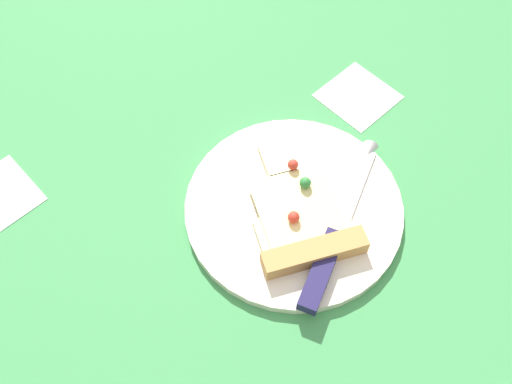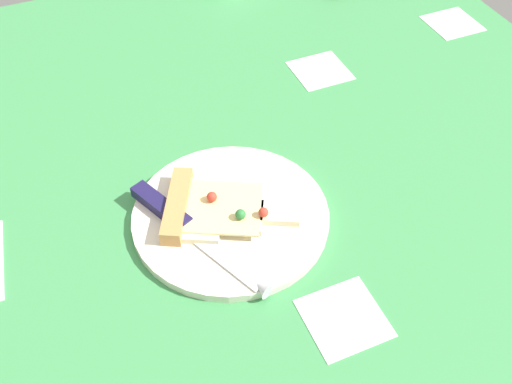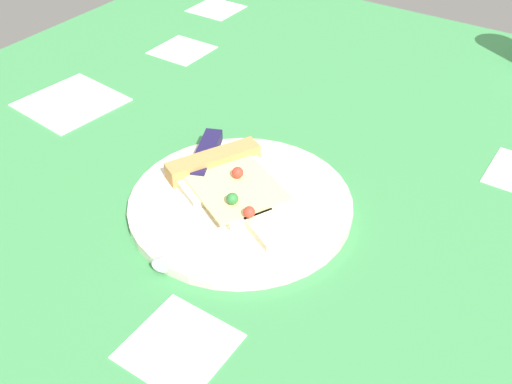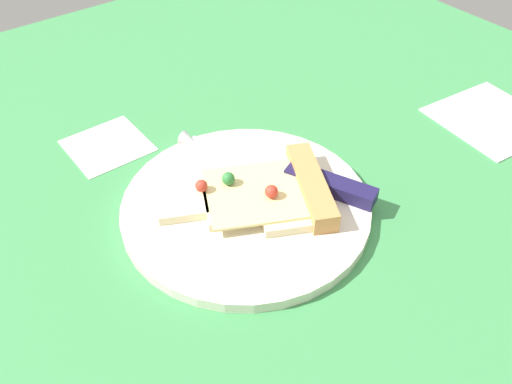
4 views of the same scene
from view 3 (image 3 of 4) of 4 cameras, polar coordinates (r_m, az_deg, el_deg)
name	(u,v)px [view 3 (image 3 of 4)]	position (r cm, az deg, el deg)	size (l,w,h in cm)	color
ground_plane	(289,203)	(72.24, 3.18, -1.11)	(126.17, 126.17, 3.00)	#3D8C4C
plate	(241,204)	(68.76, -1.51, -1.17)	(26.15, 26.15, 1.23)	silver
pizza_slice	(230,183)	(69.64, -2.54, 0.89)	(15.00, 19.05, 2.68)	beige
knife	(196,178)	(71.02, -5.80, 1.35)	(22.82, 11.58, 2.45)	silver
napkin	(71,102)	(93.41, -17.53, 8.35)	(13.00, 13.00, 0.40)	white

